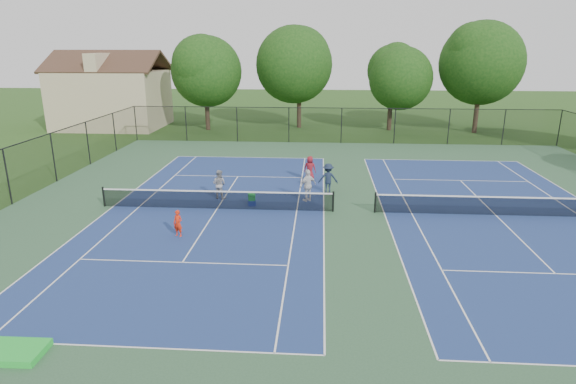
# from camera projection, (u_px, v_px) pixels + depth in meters

# --- Properties ---
(ground) EXTENTS (140.00, 140.00, 0.00)m
(ground) POSITION_uv_depth(u_px,v_px,m) (354.00, 212.00, 24.29)
(ground) COLOR #234716
(ground) RESTS_ON ground
(court_pad) EXTENTS (36.00, 36.00, 0.01)m
(court_pad) POSITION_uv_depth(u_px,v_px,m) (354.00, 212.00, 24.29)
(court_pad) COLOR #2E5236
(court_pad) RESTS_ON ground
(tennis_court_left) EXTENTS (12.00, 23.83, 1.07)m
(tennis_court_left) POSITION_uv_depth(u_px,v_px,m) (217.00, 207.00, 24.72)
(tennis_court_left) COLOR navy
(tennis_court_left) RESTS_ON ground
(tennis_court_right) EXTENTS (12.00, 23.83, 1.07)m
(tennis_court_right) POSITION_uv_depth(u_px,v_px,m) (496.00, 213.00, 23.80)
(tennis_court_right) COLOR navy
(tennis_court_right) RESTS_ON ground
(perimeter_fence) EXTENTS (36.08, 36.08, 3.02)m
(perimeter_fence) POSITION_uv_depth(u_px,v_px,m) (355.00, 182.00, 23.82)
(perimeter_fence) COLOR black
(perimeter_fence) RESTS_ON ground
(tree_back_a) EXTENTS (6.80, 6.80, 9.15)m
(tree_back_a) POSITION_uv_depth(u_px,v_px,m) (205.00, 67.00, 46.27)
(tree_back_a) COLOR #2D2116
(tree_back_a) RESTS_ON ground
(tree_back_b) EXTENTS (7.60, 7.60, 10.03)m
(tree_back_b) POSITION_uv_depth(u_px,v_px,m) (299.00, 61.00, 47.43)
(tree_back_b) COLOR #2D2116
(tree_back_b) RESTS_ON ground
(tree_back_c) EXTENTS (6.00, 6.00, 8.40)m
(tree_back_c) POSITION_uv_depth(u_px,v_px,m) (392.00, 73.00, 46.21)
(tree_back_c) COLOR #2D2116
(tree_back_c) RESTS_ON ground
(tree_back_d) EXTENTS (7.80, 7.80, 10.37)m
(tree_back_d) POSITION_uv_depth(u_px,v_px,m) (482.00, 59.00, 44.33)
(tree_back_d) COLOR #2D2116
(tree_back_d) RESTS_ON ground
(clapboard_house) EXTENTS (10.80, 8.10, 7.65)m
(clapboard_house) POSITION_uv_depth(u_px,v_px,m) (112.00, 97.00, 48.75)
(clapboard_house) COLOR tan
(clapboard_house) RESTS_ON ground
(child_player) EXTENTS (0.51, 0.41, 1.20)m
(child_player) POSITION_uv_depth(u_px,v_px,m) (178.00, 223.00, 21.06)
(child_player) COLOR red
(child_player) RESTS_ON ground
(instructor) EXTENTS (0.94, 0.83, 1.61)m
(instructor) POSITION_uv_depth(u_px,v_px,m) (219.00, 184.00, 26.25)
(instructor) COLOR gray
(instructor) RESTS_ON ground
(bystander_a) EXTENTS (1.07, 0.99, 1.77)m
(bystander_a) POSITION_uv_depth(u_px,v_px,m) (308.00, 185.00, 25.74)
(bystander_a) COLOR silver
(bystander_a) RESTS_ON ground
(bystander_b) EXTENTS (1.13, 0.69, 1.71)m
(bystander_b) POSITION_uv_depth(u_px,v_px,m) (328.00, 178.00, 27.25)
(bystander_b) COLOR #1A253A
(bystander_b) RESTS_ON ground
(bystander_c) EXTENTS (0.84, 0.64, 1.55)m
(bystander_c) POSITION_uv_depth(u_px,v_px,m) (310.00, 168.00, 29.75)
(bystander_c) COLOR maroon
(bystander_c) RESTS_ON ground
(ball_crate) EXTENTS (0.46, 0.42, 0.29)m
(ball_crate) POSITION_uv_depth(u_px,v_px,m) (252.00, 203.00, 25.24)
(ball_crate) COLOR #16309C
(ball_crate) RESTS_ON ground
(ball_hopper) EXTENTS (0.41, 0.37, 0.38)m
(ball_hopper) POSITION_uv_depth(u_px,v_px,m) (252.00, 197.00, 25.15)
(ball_hopper) COLOR green
(ball_hopper) RESTS_ON ball_crate
(green_tarp) EXTENTS (1.78, 1.12, 0.20)m
(green_tarp) POSITION_uv_depth(u_px,v_px,m) (11.00, 352.00, 13.05)
(green_tarp) COLOR green
(green_tarp) RESTS_ON ground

